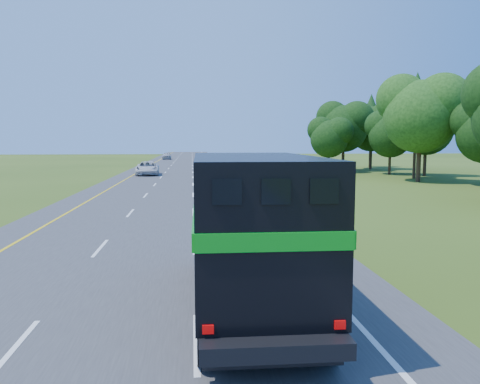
# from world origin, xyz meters

# --- Properties ---
(road) EXTENTS (15.00, 260.00, 0.04)m
(road) POSITION_xyz_m (0.00, 50.00, 0.02)
(road) COLOR #38383A
(road) RESTS_ON ground
(lane_markings) EXTENTS (11.15, 260.00, 0.01)m
(lane_markings) POSITION_xyz_m (0.00, 50.00, 0.04)
(lane_markings) COLOR yellow
(lane_markings) RESTS_ON road
(horse_truck) EXTENTS (2.85, 8.66, 3.82)m
(horse_truck) POSITION_xyz_m (3.19, 3.94, 2.08)
(horse_truck) COLOR black
(horse_truck) RESTS_ON road
(white_suv) EXTENTS (3.10, 6.14, 1.67)m
(white_suv) POSITION_xyz_m (-3.74, 51.33, 0.87)
(white_suv) COLOR silver
(white_suv) RESTS_ON road
(far_car) EXTENTS (2.06, 4.91, 1.66)m
(far_car) POSITION_xyz_m (-4.05, 102.19, 0.87)
(far_car) COLOR #ADAEB4
(far_car) RESTS_ON road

